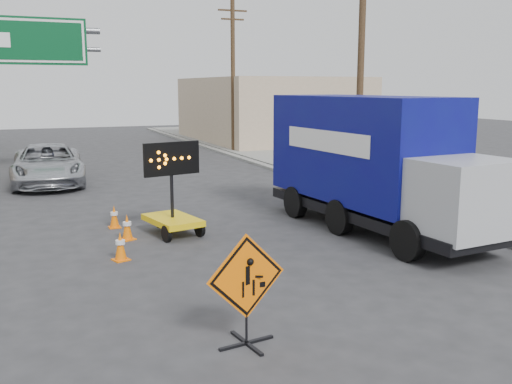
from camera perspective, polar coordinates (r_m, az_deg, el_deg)
ground at (r=10.53m, az=2.17°, el=-11.74°), size 100.00×100.00×0.00m
curb_right at (r=26.67m, az=2.82°, el=2.03°), size 0.40×60.00×0.12m
sidewalk_right at (r=27.72m, az=7.13°, el=2.31°), size 4.00×60.00×0.15m
building_right_far at (r=42.47m, az=1.28°, el=8.23°), size 10.00×14.00×4.60m
highway_gantry at (r=26.83m, az=-23.74°, el=11.96°), size 6.18×0.38×6.90m
utility_pole_near at (r=22.40m, az=10.42°, el=12.12°), size 1.80×0.26×9.00m
utility_pole_far at (r=35.01m, az=-2.32°, el=11.64°), size 1.80×0.26×9.00m
construction_sign at (r=8.90m, az=-0.97°, el=-9.48°), size 1.34×0.96×1.79m
arrow_board at (r=15.67m, az=-8.36°, el=-2.16°), size 1.59×1.97×2.54m
pickup_truck at (r=25.02m, az=-20.10°, el=2.60°), size 2.99×6.04×1.65m
box_truck at (r=16.14m, az=11.76°, el=2.10°), size 2.99×8.01×3.72m
cone_a at (r=13.64m, az=-13.41°, el=-5.27°), size 0.44×0.44×0.69m
cone_b at (r=15.40m, az=-12.76°, el=-3.43°), size 0.45×0.45×0.69m
cone_c at (r=16.80m, az=-13.99°, el=-2.39°), size 0.34×0.34×0.65m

